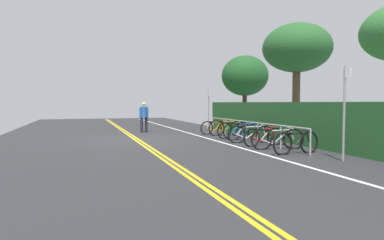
{
  "coord_description": "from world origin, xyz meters",
  "views": [
    {
      "loc": [
        13.97,
        -2.12,
        1.52
      ],
      "look_at": [
        2.29,
        1.69,
        0.89
      ],
      "focal_mm": 31.61,
      "sensor_mm": 36.0,
      "label": 1
    }
  ],
  "objects_px": {
    "bicycle_1": "(227,128)",
    "sign_post_near": "(209,107)",
    "sign_post_far": "(344,105)",
    "tree_mid": "(297,49)",
    "bicycle_2": "(234,130)",
    "tree_near_left": "(245,76)",
    "bicycle_5": "(263,137)",
    "bicycle_6": "(277,139)",
    "bicycle_7": "(296,143)",
    "bicycle_3": "(245,131)",
    "bicycle_4": "(251,134)",
    "bicycle_0": "(217,127)",
    "bike_rack": "(248,126)",
    "pedestrian": "(144,115)"
  },
  "relations": [
    {
      "from": "bicycle_1",
      "to": "sign_post_near",
      "type": "distance_m",
      "value": 2.51
    },
    {
      "from": "sign_post_far",
      "to": "tree_mid",
      "type": "xyz_separation_m",
      "value": [
        -6.48,
        3.11,
        2.55
      ]
    },
    {
      "from": "bicycle_2",
      "to": "tree_mid",
      "type": "height_order",
      "value": "tree_mid"
    },
    {
      "from": "sign_post_near",
      "to": "tree_near_left",
      "type": "relative_size",
      "value": 0.5
    },
    {
      "from": "bicycle_5",
      "to": "bicycle_6",
      "type": "xyz_separation_m",
      "value": [
        0.92,
        -0.01,
        0.02
      ]
    },
    {
      "from": "bicycle_1",
      "to": "sign_post_near",
      "type": "relative_size",
      "value": 0.79
    },
    {
      "from": "bicycle_2",
      "to": "sign_post_far",
      "type": "relative_size",
      "value": 0.69
    },
    {
      "from": "sign_post_far",
      "to": "bicycle_7",
      "type": "bearing_deg",
      "value": -163.96
    },
    {
      "from": "bicycle_1",
      "to": "bicycle_7",
      "type": "height_order",
      "value": "bicycle_1"
    },
    {
      "from": "bicycle_3",
      "to": "bicycle_5",
      "type": "relative_size",
      "value": 1.03
    },
    {
      "from": "sign_post_near",
      "to": "sign_post_far",
      "type": "xyz_separation_m",
      "value": [
        9.46,
        0.13,
        0.17
      ]
    },
    {
      "from": "bicycle_5",
      "to": "bicycle_4",
      "type": "bearing_deg",
      "value": 179.32
    },
    {
      "from": "bicycle_0",
      "to": "bicycle_5",
      "type": "xyz_separation_m",
      "value": [
        4.68,
        -0.16,
        0.0
      ]
    },
    {
      "from": "bicycle_4",
      "to": "bicycle_7",
      "type": "xyz_separation_m",
      "value": [
        2.87,
        -0.03,
        -0.0
      ]
    },
    {
      "from": "bicycle_3",
      "to": "sign_post_far",
      "type": "bearing_deg",
      "value": 2.01
    },
    {
      "from": "bicycle_4",
      "to": "bicycle_5",
      "type": "bearing_deg",
      "value": -0.68
    },
    {
      "from": "bike_rack",
      "to": "bicycle_3",
      "type": "height_order",
      "value": "bike_rack"
    },
    {
      "from": "bicycle_0",
      "to": "bicycle_4",
      "type": "bearing_deg",
      "value": -2.2
    },
    {
      "from": "bicycle_1",
      "to": "bicycle_7",
      "type": "relative_size",
      "value": 1.0
    },
    {
      "from": "bicycle_5",
      "to": "bicycle_6",
      "type": "bearing_deg",
      "value": -0.81
    },
    {
      "from": "bicycle_4",
      "to": "bike_rack",
      "type": "bearing_deg",
      "value": 164.74
    },
    {
      "from": "sign_post_far",
      "to": "bicycle_0",
      "type": "bearing_deg",
      "value": -178.28
    },
    {
      "from": "bicycle_6",
      "to": "pedestrian",
      "type": "distance_m",
      "value": 8.29
    },
    {
      "from": "bicycle_6",
      "to": "bicycle_3",
      "type": "bearing_deg",
      "value": 175.36
    },
    {
      "from": "tree_near_left",
      "to": "bicycle_5",
      "type": "bearing_deg",
      "value": -22.53
    },
    {
      "from": "sign_post_near",
      "to": "tree_mid",
      "type": "bearing_deg",
      "value": 47.43
    },
    {
      "from": "bicycle_6",
      "to": "tree_near_left",
      "type": "xyz_separation_m",
      "value": [
        -8.82,
        3.29,
        2.77
      ]
    },
    {
      "from": "bicycle_2",
      "to": "bicycle_4",
      "type": "relative_size",
      "value": 0.97
    },
    {
      "from": "bicycle_5",
      "to": "sign_post_far",
      "type": "xyz_separation_m",
      "value": [
        3.38,
        0.4,
        1.14
      ]
    },
    {
      "from": "bicycle_4",
      "to": "sign_post_far",
      "type": "bearing_deg",
      "value": 5.1
    },
    {
      "from": "bicycle_4",
      "to": "bicycle_6",
      "type": "xyz_separation_m",
      "value": [
        1.86,
        -0.02,
        0.01
      ]
    },
    {
      "from": "bicycle_2",
      "to": "bicycle_6",
      "type": "relative_size",
      "value": 0.96
    },
    {
      "from": "bicycle_1",
      "to": "tree_near_left",
      "type": "xyz_separation_m",
      "value": [
        -4.14,
        3.01,
        2.76
      ]
    },
    {
      "from": "bike_rack",
      "to": "bicycle_1",
      "type": "relative_size",
      "value": 4.47
    },
    {
      "from": "bicycle_0",
      "to": "bicycle_2",
      "type": "distance_m",
      "value": 1.92
    },
    {
      "from": "bicycle_0",
      "to": "bicycle_1",
      "type": "bearing_deg",
      "value": 7.06
    },
    {
      "from": "tree_near_left",
      "to": "bicycle_3",
      "type": "bearing_deg",
      "value": -26.89
    },
    {
      "from": "sign_post_far",
      "to": "tree_near_left",
      "type": "height_order",
      "value": "tree_near_left"
    },
    {
      "from": "bicycle_1",
      "to": "bicycle_5",
      "type": "height_order",
      "value": "bicycle_1"
    },
    {
      "from": "bicycle_1",
      "to": "bicycle_2",
      "type": "xyz_separation_m",
      "value": [
        0.99,
        -0.12,
        -0.01
      ]
    },
    {
      "from": "sign_post_near",
      "to": "tree_mid",
      "type": "distance_m",
      "value": 5.18
    },
    {
      "from": "bicycle_1",
      "to": "sign_post_far",
      "type": "relative_size",
      "value": 0.69
    },
    {
      "from": "bicycle_0",
      "to": "pedestrian",
      "type": "distance_m",
      "value": 3.85
    },
    {
      "from": "bicycle_1",
      "to": "tree_mid",
      "type": "relative_size",
      "value": 0.33
    },
    {
      "from": "bicycle_7",
      "to": "bicycle_4",
      "type": "bearing_deg",
      "value": 179.41
    },
    {
      "from": "bicycle_6",
      "to": "tree_near_left",
      "type": "relative_size",
      "value": 0.41
    },
    {
      "from": "pedestrian",
      "to": "bicycle_7",
      "type": "bearing_deg",
      "value": 19.01
    },
    {
      "from": "bicycle_2",
      "to": "bicycle_4",
      "type": "xyz_separation_m",
      "value": [
        1.82,
        -0.14,
        -0.01
      ]
    },
    {
      "from": "pedestrian",
      "to": "tree_near_left",
      "type": "relative_size",
      "value": 0.36
    },
    {
      "from": "bicycle_2",
      "to": "bicycle_6",
      "type": "xyz_separation_m",
      "value": [
        3.68,
        -0.17,
        -0.0
      ]
    }
  ]
}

